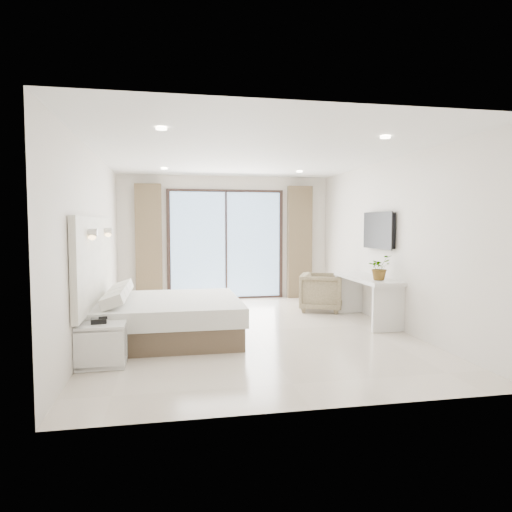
# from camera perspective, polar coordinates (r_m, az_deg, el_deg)

# --- Properties ---
(ground) EXTENTS (6.20, 6.20, 0.00)m
(ground) POSITION_cam_1_polar(r_m,az_deg,el_deg) (7.19, -0.67, -9.29)
(ground) COLOR beige
(ground) RESTS_ON ground
(room_shell) EXTENTS (4.62, 6.22, 2.72)m
(room_shell) POSITION_cam_1_polar(r_m,az_deg,el_deg) (7.69, -3.11, 3.46)
(room_shell) COLOR silver
(room_shell) RESTS_ON ground
(bed) EXTENTS (2.05, 1.95, 0.71)m
(bed) POSITION_cam_1_polar(r_m,az_deg,el_deg) (6.78, -11.14, -7.59)
(bed) COLOR brown
(bed) RESTS_ON ground
(nightstand) EXTENTS (0.55, 0.45, 0.50)m
(nightstand) POSITION_cam_1_polar(r_m,az_deg,el_deg) (5.70, -18.73, -10.48)
(nightstand) COLOR silver
(nightstand) RESTS_ON ground
(phone) EXTENTS (0.19, 0.16, 0.06)m
(phone) POSITION_cam_1_polar(r_m,az_deg,el_deg) (5.67, -19.07, -7.66)
(phone) COLOR black
(phone) RESTS_ON nightstand
(console_desk) EXTENTS (0.54, 1.72, 0.77)m
(console_desk) POSITION_cam_1_polar(r_m,az_deg,el_deg) (7.93, 13.69, -3.97)
(console_desk) COLOR silver
(console_desk) RESTS_ON ground
(plant) EXTENTS (0.49, 0.51, 0.31)m
(plant) POSITION_cam_1_polar(r_m,az_deg,el_deg) (7.49, 15.16, -1.73)
(plant) COLOR #33662D
(plant) RESTS_ON console_desk
(armchair) EXTENTS (0.96, 0.98, 0.79)m
(armchair) POSITION_cam_1_polar(r_m,az_deg,el_deg) (8.82, 8.21, -4.25)
(armchair) COLOR #948661
(armchair) RESTS_ON ground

